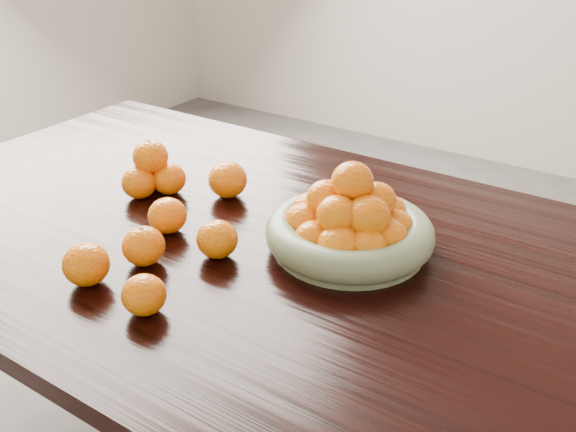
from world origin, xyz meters
The scene contains 9 objects.
dining_table centered at (0.00, 0.00, 0.66)m, with size 2.00×1.00×0.75m.
fruit_bowl centered at (0.06, 0.06, 0.80)m, with size 0.32×0.32×0.18m.
orange_pyramid centered at (-0.44, 0.04, 0.80)m, with size 0.14×0.14×0.12m.
loose_orange_0 centered at (-0.23, -0.20, 0.79)m, with size 0.08×0.08×0.07m, color orange.
loose_orange_1 centered at (-0.27, -0.30, 0.79)m, with size 0.08×0.08×0.08m, color orange.
loose_orange_2 centered at (-0.14, -0.10, 0.79)m, with size 0.08×0.08×0.07m, color orange.
loose_orange_3 centered at (-0.28, -0.08, 0.79)m, with size 0.08×0.08×0.07m, color orange.
loose_orange_4 centered at (-0.12, -0.30, 0.78)m, with size 0.07×0.07×0.07m, color orange.
loose_orange_5 centered at (-0.28, 0.11, 0.79)m, with size 0.09×0.09×0.08m, color orange.
Camera 1 is at (0.55, -0.89, 1.37)m, focal length 40.00 mm.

